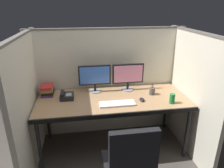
{
  "coord_description": "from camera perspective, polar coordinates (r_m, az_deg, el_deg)",
  "views": [
    {
      "loc": [
        -0.38,
        -2.06,
        1.88
      ],
      "look_at": [
        0.0,
        0.35,
        0.92
      ],
      "focal_mm": 33.21,
      "sensor_mm": 36.0,
      "label": 1
    }
  ],
  "objects": [
    {
      "name": "cubicle_partition_left",
      "position": [
        2.58,
        -21.92,
        -5.15
      ],
      "size": [
        0.06,
        1.41,
        1.57
      ],
      "color": "beige",
      "rests_on": "ground"
    },
    {
      "name": "desk",
      "position": [
        2.66,
        0.21,
        -5.1
      ],
      "size": [
        1.9,
        0.8,
        0.74
      ],
      "color": "#997551",
      "rests_on": "ground"
    },
    {
      "name": "cubicle_partition_rear",
      "position": [
        3.03,
        -1.15,
        0.39
      ],
      "size": [
        2.21,
        0.06,
        1.57
      ],
      "color": "beige",
      "rests_on": "ground"
    },
    {
      "name": "monitor_right",
      "position": [
        2.84,
        4.42,
        2.44
      ],
      "size": [
        0.43,
        0.17,
        0.37
      ],
      "color": "gray",
      "rests_on": "desk"
    },
    {
      "name": "cubicle_partition_right",
      "position": [
        2.86,
        20.64,
        -2.4
      ],
      "size": [
        0.06,
        1.41,
        1.57
      ],
      "color": "beige",
      "rests_on": "ground"
    },
    {
      "name": "computer_mouse",
      "position": [
        2.61,
        8.26,
        -4.24
      ],
      "size": [
        0.06,
        0.1,
        0.04
      ],
      "color": "black",
      "rests_on": "desk"
    },
    {
      "name": "ground_plane",
      "position": [
        2.81,
        1.17,
        -20.47
      ],
      "size": [
        8.0,
        8.0,
        0.0
      ],
      "primitive_type": "plane",
      "color": "#423D38"
    },
    {
      "name": "book_stack",
      "position": [
        2.86,
        -17.36,
        -1.62
      ],
      "size": [
        0.16,
        0.22,
        0.13
      ],
      "color": "#4C3366",
      "rests_on": "desk"
    },
    {
      "name": "soda_can",
      "position": [
        2.61,
        16.23,
        -3.87
      ],
      "size": [
        0.07,
        0.07,
        0.12
      ],
      "primitive_type": "cylinder",
      "color": "#197233",
      "rests_on": "desk"
    },
    {
      "name": "keyboard_main",
      "position": [
        2.49,
        1.48,
        -5.46
      ],
      "size": [
        0.43,
        0.15,
        0.02
      ],
      "primitive_type": "cube",
      "color": "silver",
      "rests_on": "desk"
    },
    {
      "name": "monitor_left",
      "position": [
        2.78,
        -4.77,
        2.0
      ],
      "size": [
        0.43,
        0.17,
        0.37
      ],
      "color": "gray",
      "rests_on": "desk"
    },
    {
      "name": "pen_cup",
      "position": [
        2.8,
        10.99,
        -1.9
      ],
      "size": [
        0.08,
        0.08,
        0.15
      ],
      "color": "#4C4742",
      "rests_on": "desk"
    },
    {
      "name": "desk_phone",
      "position": [
        2.7,
        -12.44,
        -3.24
      ],
      "size": [
        0.17,
        0.19,
        0.09
      ],
      "color": "black",
      "rests_on": "desk"
    }
  ]
}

